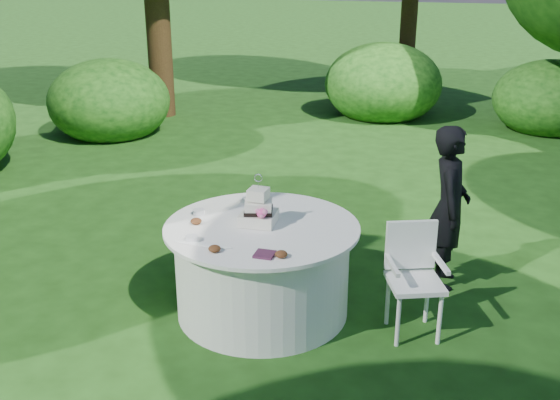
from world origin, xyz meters
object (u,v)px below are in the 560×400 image
(guest, at_px, (449,208))
(cake, at_px, (259,210))
(napkins, at_px, (265,254))
(table, at_px, (262,269))
(chair, at_px, (413,270))

(guest, height_order, cake, guest)
(napkins, height_order, table, napkins)
(table, bearing_deg, cake, 143.41)
(guest, xyz_separation_m, table, (-1.41, -0.93, -0.34))
(table, height_order, chair, chair)
(table, relative_size, chair, 1.78)
(napkins, bearing_deg, chair, 30.15)
(cake, distance_m, chair, 1.29)
(napkins, height_order, chair, chair)
(cake, xyz_separation_m, chair, (1.23, 0.03, -0.37))
(cake, relative_size, chair, 0.47)
(napkins, xyz_separation_m, guest, (1.22, 1.46, -0.05))
(chair, bearing_deg, guest, 76.62)
(cake, bearing_deg, table, -36.59)
(cake, bearing_deg, guest, 32.22)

